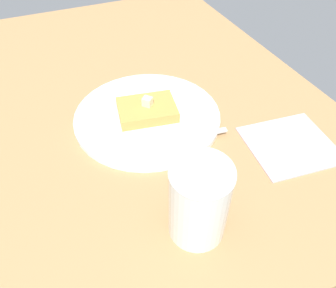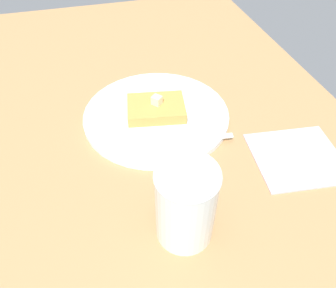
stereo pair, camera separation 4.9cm
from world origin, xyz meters
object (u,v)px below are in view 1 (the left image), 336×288
object	(u,v)px
plate	(147,116)
napkin	(290,145)
fork	(176,140)
syrup_jar	(199,205)

from	to	relation	value
plate	napkin	distance (cm)	25.18
fork	napkin	distance (cm)	19.16
plate	napkin	bearing A→B (deg)	50.71
syrup_jar	fork	bearing A→B (deg)	165.81
fork	syrup_jar	distance (cm)	16.31
napkin	syrup_jar	bearing A→B (deg)	-69.99
plate	fork	xyz separation A→B (cm)	(8.41, 1.90, 0.65)
plate	napkin	world-z (taller)	plate
fork	plate	bearing A→B (deg)	-167.25
syrup_jar	plate	bearing A→B (deg)	175.24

